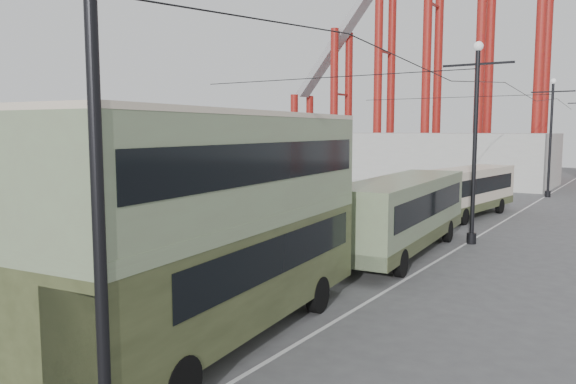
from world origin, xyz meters
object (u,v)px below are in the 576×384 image
Objects in this scene: double_decker_bus at (225,214)px; single_decker_cream at (467,190)px; pedestrian at (311,253)px; single_decker_green at (402,211)px.

double_decker_bus is 24.03m from single_decker_cream.
single_decker_cream reaches higher than pedestrian.
pedestrian is at bearing -105.91° from single_decker_green.
single_decker_green is at bearing -80.62° from single_decker_cream.
pedestrian is at bearing 95.00° from double_decker_bus.
single_decker_green reaches higher than single_decker_cream.
double_decker_bus reaches higher than single_decker_green.
double_decker_bus is 1.12× the size of single_decker_cream.
single_decker_green is 12.01m from single_decker_cream.
single_decker_cream is 5.29× the size of pedestrian.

